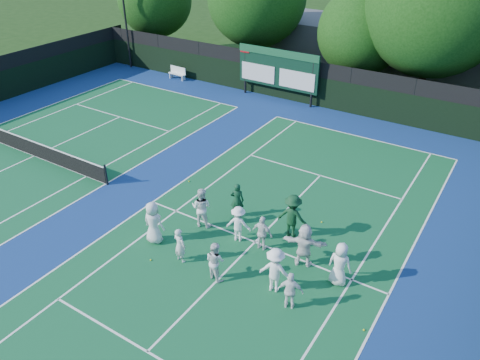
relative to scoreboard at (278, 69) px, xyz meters
The scene contains 28 objects.
ground 17.23m from the scoreboard, 65.78° to the right, with size 120.00×120.00×0.00m, color #16330D.
court_apron 14.78m from the scoreboard, 86.03° to the right, with size 34.00×32.00×0.01m, color navy.
near_court 16.33m from the scoreboard, 64.32° to the right, with size 11.05×23.85×0.01m.
left_court 16.32m from the scoreboard, 115.60° to the right, with size 11.05×23.85×0.01m.
back_fence 1.38m from the scoreboard, 22.25° to the left, with size 34.00×0.08×3.00m.
scoreboard is the anchor object (origin of this frame).
clubhouse 9.80m from the scoreboard, 59.22° to the left, with size 18.00×6.00×4.00m, color #505054.
tennis_net 16.26m from the scoreboard, 115.60° to the right, with size 11.30×0.10×1.10m.
bench 8.83m from the scoreboard, behind, with size 1.55×0.51×0.96m.
tree_a 14.76m from the scoreboard, 164.07° to the left, with size 6.30×6.30×8.05m.
tree_c 6.21m from the scoreboard, 42.87° to the left, with size 5.87×5.87×7.32m.
tree_d 10.52m from the scoreboard, 24.35° to the left, with size 8.71×8.71×10.89m.
tennis_ball_0 18.34m from the scoreboard, 76.60° to the right, with size 0.07×0.07×0.07m, color #BDC617.
tennis_ball_1 14.91m from the scoreboard, 53.67° to the right, with size 0.07×0.07×0.07m, color #BDC617.
tennis_ball_2 20.79m from the scoreboard, 53.46° to the right, with size 0.07×0.07×0.07m, color #BDC617.
tennis_ball_3 12.56m from the scoreboard, 81.60° to the right, with size 0.07×0.07×0.07m, color #BDC617.
player_front_0 17.12m from the scoreboard, 77.96° to the right, with size 0.90×0.59×1.84m, color silver.
player_front_1 17.92m from the scoreboard, 73.08° to the right, with size 0.54×0.36×1.49m, color silver.
player_front_2 18.51m from the scoreboard, 68.17° to the right, with size 0.76×0.60×1.57m, color silver.
player_front_3 18.85m from the scoreboard, 61.49° to the right, with size 1.15×0.66×1.78m, color white.
player_front_4 19.67m from the scoreboard, 59.97° to the right, with size 0.87×0.36×1.48m, color white.
player_back_0 15.49m from the scoreboard, 73.07° to the right, with size 0.87×0.68×1.79m, color white.
player_back_1 16.16m from the scoreboard, 66.78° to the right, with size 1.01×0.58×1.57m, color white.
player_back_2 16.62m from the scoreboard, 63.24° to the right, with size 0.89×0.37×1.52m, color silver.
player_back_3 17.44m from the scoreboard, 57.96° to the right, with size 1.67×0.53×1.80m, color silver.
player_back_4 18.48m from the scoreboard, 54.40° to the right, with size 0.85×0.55×1.74m, color white.
coach_left 14.51m from the scoreboard, 68.11° to the right, with size 0.59×0.39×1.63m, color #0F3720.
coach_right 15.69m from the scoreboard, 59.04° to the right, with size 1.25×0.72×1.94m, color #0F371C.
Camera 1 is at (7.57, -11.98, 11.80)m, focal length 35.00 mm.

